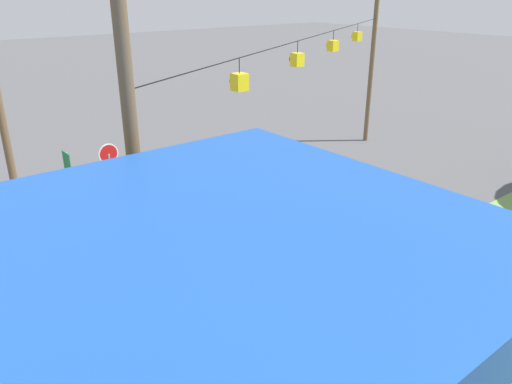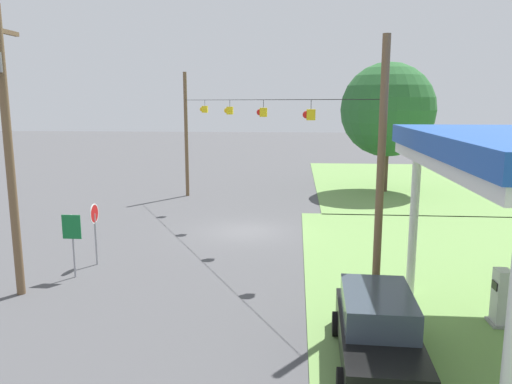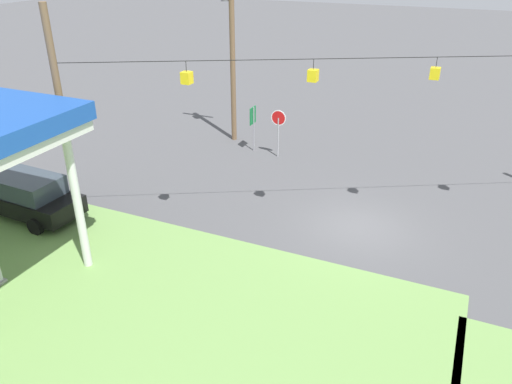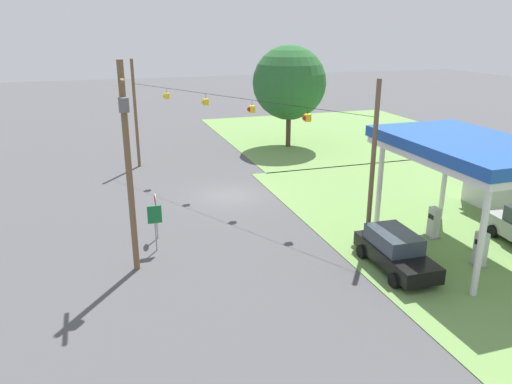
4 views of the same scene
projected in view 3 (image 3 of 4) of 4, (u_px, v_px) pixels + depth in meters
The scene contains 6 objects.
ground_plane at pixel (358, 227), 19.58m from camera, with size 160.00×160.00×0.00m, color #4C4C4F.
car_at_pumps_front at pixel (26, 196), 19.99m from camera, with size 4.91×2.25×1.79m.
stop_sign_roadside at pixel (278, 123), 25.28m from camera, with size 0.80×0.08×2.50m.
route_sign at pixel (253, 120), 26.07m from camera, with size 0.10×0.70×2.40m.
utility_pole_main at pixel (232, 43), 26.03m from camera, with size 2.20×0.44×9.47m.
signal_span_gantry at pixel (370, 114), 17.54m from camera, with size 18.83×10.24×8.39m.
Camera 3 is at (-3.20, 17.09, 9.97)m, focal length 35.00 mm.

